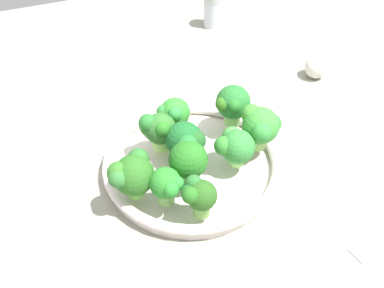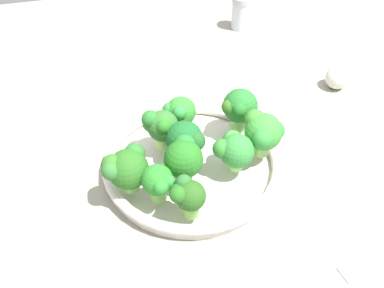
% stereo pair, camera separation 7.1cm
% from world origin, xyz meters
% --- Properties ---
extents(ground_plane, '(1.30, 1.30, 0.03)m').
position_xyz_m(ground_plane, '(0.00, 0.00, -0.01)').
color(ground_plane, gray).
extents(bowl, '(0.28, 0.28, 0.03)m').
position_xyz_m(bowl, '(0.04, 0.03, 0.01)').
color(bowl, silver).
rests_on(bowl, ground_plane).
extents(broccoli_floret_0, '(0.05, 0.05, 0.06)m').
position_xyz_m(broccoli_floret_0, '(0.04, -0.05, 0.06)').
color(broccoli_floret_0, '#A0D269').
rests_on(broccoli_floret_0, bowl).
extents(broccoli_floret_1, '(0.06, 0.06, 0.07)m').
position_xyz_m(broccoli_floret_1, '(0.06, 0.07, 0.07)').
color(broccoli_floret_1, '#91BF66').
rests_on(broccoli_floret_1, bowl).
extents(broccoli_floret_2, '(0.06, 0.05, 0.07)m').
position_xyz_m(broccoli_floret_2, '(0.08, -0.01, 0.07)').
color(broccoli_floret_2, '#A1DB6B').
rests_on(broccoli_floret_2, bowl).
extents(broccoli_floret_3, '(0.05, 0.05, 0.06)m').
position_xyz_m(broccoli_floret_3, '(0.07, 0.13, 0.07)').
color(broccoli_floret_3, '#75B24E').
rests_on(broccoli_floret_3, bowl).
extents(broccoli_floret_4, '(0.06, 0.07, 0.07)m').
position_xyz_m(broccoli_floret_4, '(-0.07, 0.04, 0.07)').
color(broccoli_floret_4, '#93CE65').
rests_on(broccoli_floret_4, bowl).
extents(broccoli_floret_5, '(0.06, 0.06, 0.07)m').
position_xyz_m(broccoli_floret_5, '(-0.05, -0.02, 0.07)').
color(broccoli_floret_5, '#86C467').
rests_on(broccoli_floret_5, bowl).
extents(broccoli_floret_6, '(0.05, 0.05, 0.06)m').
position_xyz_m(broccoli_floret_6, '(0.10, 0.10, 0.06)').
color(broccoli_floret_6, '#7CB659').
rests_on(broccoli_floret_6, bowl).
extents(broccoli_floret_7, '(0.06, 0.06, 0.06)m').
position_xyz_m(broccoli_floret_7, '(0.05, 0.02, 0.06)').
color(broccoli_floret_7, '#94CB61').
rests_on(broccoli_floret_7, bowl).
extents(broccoli_floret_8, '(0.06, 0.06, 0.06)m').
position_xyz_m(broccoli_floret_8, '(-0.02, 0.06, 0.06)').
color(broccoli_floret_8, '#91D86B').
rests_on(broccoli_floret_8, bowl).
extents(broccoli_floret_9, '(0.07, 0.06, 0.07)m').
position_xyz_m(broccoli_floret_9, '(0.14, 0.06, 0.07)').
color(broccoli_floret_9, '#75C251').
rests_on(broccoli_floret_9, bowl).
extents(garlic_bulb, '(0.04, 0.04, 0.04)m').
position_xyz_m(garlic_bulb, '(-0.29, -0.13, 0.02)').
color(garlic_bulb, silver).
rests_on(garlic_bulb, ground_plane).
extents(pepper_shaker, '(0.04, 0.04, 0.08)m').
position_xyz_m(pepper_shaker, '(-0.18, -0.40, 0.04)').
color(pepper_shaker, silver).
rests_on(pepper_shaker, ground_plane).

